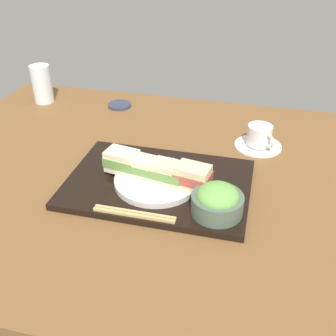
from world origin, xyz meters
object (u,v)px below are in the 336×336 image
at_px(small_sauce_dish, 120,105).
at_px(sandwich_nearmost, 122,161).
at_px(sandwich_inner_near, 145,167).
at_px(sandwich_farmost, 193,177).
at_px(drinking_glass, 42,84).
at_px(sandwich_plate, 156,181).
at_px(coffee_cup, 259,138).
at_px(chopsticks_pair, 134,214).
at_px(sandwich_inner_far, 168,172).
at_px(salad_bowl, 217,201).

bearing_deg(small_sauce_dish, sandwich_nearmost, -69.11).
bearing_deg(sandwich_inner_near, sandwich_farmost, -9.34).
bearing_deg(drinking_glass, sandwich_inner_near, -39.78).
bearing_deg(sandwich_inner_near, drinking_glass, 140.22).
bearing_deg(sandwich_plate, coffee_cup, 49.87).
bearing_deg(sandwich_plate, sandwich_nearmost, 170.66).
distance_m(sandwich_inner_near, chopsticks_pair, 0.14).
relative_size(sandwich_nearmost, chopsticks_pair, 0.47).
bearing_deg(sandwich_plate, chopsticks_pair, -96.31).
bearing_deg(coffee_cup, sandwich_inner_near, -134.21).
height_order(sandwich_plate, sandwich_inner_far, sandwich_inner_far).
height_order(sandwich_plate, drinking_glass, drinking_glass).
xyz_separation_m(sandwich_inner_near, small_sauce_dish, (-0.22, 0.43, -0.05)).
bearing_deg(chopsticks_pair, small_sauce_dish, 112.77).
bearing_deg(small_sauce_dish, coffee_cup, -19.33).
xyz_separation_m(sandwich_nearmost, drinking_glass, (-0.43, 0.40, 0.01)).
distance_m(coffee_cup, small_sauce_dish, 0.51).
bearing_deg(drinking_glass, small_sauce_dish, 4.73).
relative_size(sandwich_farmost, salad_bowl, 0.78).
distance_m(sandwich_nearmost, sandwich_inner_far, 0.12).
bearing_deg(sandwich_inner_far, drinking_glass, 142.77).
bearing_deg(sandwich_nearmost, sandwich_inner_near, -9.34).
xyz_separation_m(sandwich_plate, sandwich_inner_near, (-0.03, 0.00, 0.03)).
xyz_separation_m(sandwich_plate, salad_bowl, (0.16, -0.08, 0.02)).
bearing_deg(sandwich_plate, sandwich_inner_far, -9.34).
bearing_deg(small_sauce_dish, sandwich_inner_near, -62.87).
height_order(coffee_cup, drinking_glass, drinking_glass).
bearing_deg(coffee_cup, sandwich_farmost, -115.69).
xyz_separation_m(sandwich_plate, sandwich_farmost, (0.09, -0.01, 0.04)).
xyz_separation_m(salad_bowl, drinking_glass, (-0.68, 0.49, 0.02)).
height_order(sandwich_plate, sandwich_farmost, sandwich_farmost).
xyz_separation_m(sandwich_inner_near, sandwich_farmost, (0.12, -0.02, 0.00)).
bearing_deg(salad_bowl, sandwich_plate, 154.19).
xyz_separation_m(sandwich_inner_near, chopsticks_pair, (0.02, -0.13, -0.03)).
distance_m(sandwich_inner_far, sandwich_farmost, 0.06).
xyz_separation_m(sandwich_plate, small_sauce_dish, (-0.25, 0.44, -0.02)).
bearing_deg(sandwich_plate, sandwich_farmost, -9.34).
height_order(sandwich_inner_near, drinking_glass, drinking_glass).
height_order(sandwich_plate, chopsticks_pair, sandwich_plate).
xyz_separation_m(sandwich_inner_far, chopsticks_pair, (-0.04, -0.12, -0.04)).
xyz_separation_m(sandwich_plate, drinking_glass, (-0.52, 0.42, 0.04)).
bearing_deg(chopsticks_pair, sandwich_nearmost, 118.03).
bearing_deg(sandwich_nearmost, salad_bowl, -20.13).
relative_size(sandwich_nearmost, salad_bowl, 0.76).
height_order(chopsticks_pair, small_sauce_dish, chopsticks_pair).
bearing_deg(salad_bowl, sandwich_inner_far, 150.75).
xyz_separation_m(coffee_cup, drinking_glass, (-0.75, 0.15, 0.04)).
bearing_deg(coffee_cup, chopsticks_pair, -121.25).
relative_size(sandwich_inner_near, salad_bowl, 0.75).
bearing_deg(small_sauce_dish, sandwich_plate, -60.08).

